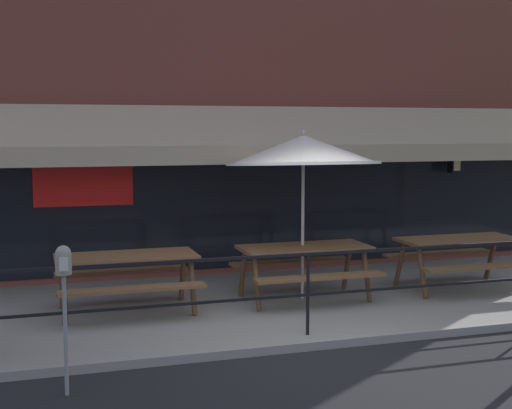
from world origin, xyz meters
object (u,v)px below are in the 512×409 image
(picnic_table_centre, at_px, (304,257))
(parking_meter_near, at_px, (64,275))
(picnic_table_right, at_px, (459,249))
(patio_umbrella_centre, at_px, (303,151))
(picnic_table_left, at_px, (127,267))

(picnic_table_centre, bearing_deg, parking_meter_near, -143.96)
(picnic_table_right, bearing_deg, picnic_table_centre, 179.20)
(picnic_table_right, relative_size, parking_meter_near, 1.27)
(parking_meter_near, bearing_deg, picnic_table_centre, 36.04)
(patio_umbrella_centre, relative_size, parking_meter_near, 1.67)
(picnic_table_left, bearing_deg, patio_umbrella_centre, 0.71)
(picnic_table_centre, relative_size, parking_meter_near, 1.27)
(picnic_table_right, bearing_deg, patio_umbrella_centre, 177.44)
(picnic_table_right, bearing_deg, picnic_table_left, 179.08)
(picnic_table_left, xyz_separation_m, patio_umbrella_centre, (2.45, 0.03, 1.47))
(picnic_table_left, height_order, picnic_table_right, same)
(picnic_table_centre, height_order, patio_umbrella_centre, patio_umbrella_centre)
(picnic_table_left, relative_size, parking_meter_near, 1.27)
(picnic_table_centre, relative_size, picnic_table_right, 1.00)
(picnic_table_centre, bearing_deg, patio_umbrella_centre, 90.00)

